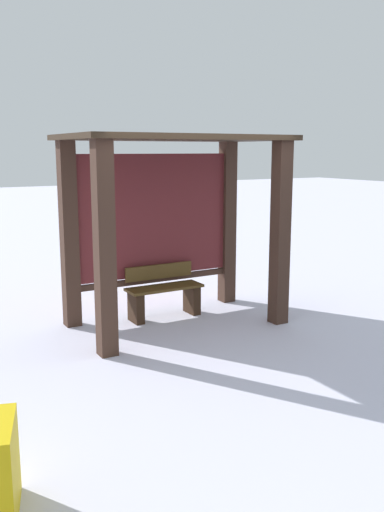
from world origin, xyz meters
name	(u,v)px	position (x,y,z in m)	size (l,w,h in m)	color
ground_plane	(176,324)	(0.00, 0.00, 0.00)	(60.00, 60.00, 0.00)	silver
bus_shelter	(168,201)	(0.00, 0.20, 1.64)	(2.81, 1.62, 2.49)	#3E291F
bench_left_inside	(164,294)	(0.00, 0.36, 0.33)	(1.07, 0.37, 0.73)	#553D1B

